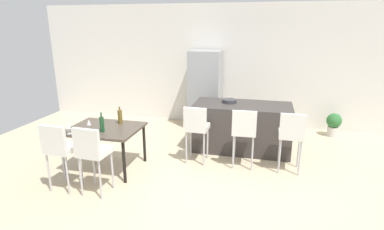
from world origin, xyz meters
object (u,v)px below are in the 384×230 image
wine_glass_middle (89,122)px  refrigerator (205,90)px  dining_chair_far (92,150)px  wine_glass_left (68,126)px  bar_chair_left (196,126)px  dining_chair_near (59,147)px  kitchen_island (242,127)px  dining_table (105,132)px  wine_bottle_near (120,117)px  potted_plant (334,124)px  wine_bottle_end (102,124)px  bar_chair_right (292,133)px  fruit_bowl (229,101)px  bar_chair_middle (244,129)px

wine_glass_middle → refrigerator: (1.38, 2.81, 0.06)m
dining_chair_far → wine_glass_left: 0.80m
bar_chair_left → dining_chair_near: (-1.72, -1.42, 0.00)m
wine_glass_middle → refrigerator: bearing=63.8°
kitchen_island → dining_table: size_ratio=1.60×
wine_bottle_near → potted_plant: 4.65m
dining_chair_far → wine_bottle_end: 0.68m
dining_chair_far → bar_chair_right: bearing=27.0°
bar_chair_right → refrigerator: size_ratio=0.57×
kitchen_island → dining_chair_far: bearing=-130.3°
dining_chair_far → refrigerator: 3.62m
kitchen_island → dining_chair_near: 3.34m
dining_chair_near → wine_bottle_end: bearing=61.8°
dining_table → wine_glass_middle: size_ratio=6.75×
fruit_bowl → dining_chair_near: bearing=-133.0°
wine_glass_left → bar_chair_middle: bearing=20.4°
wine_bottle_end → potted_plant: 4.98m
kitchen_island → bar_chair_right: 1.23m
refrigerator → dining_chair_far: bearing=-105.0°
bar_chair_middle → fruit_bowl: bearing=112.2°
dining_chair_near → bar_chair_right: bearing=23.2°
kitchen_island → dining_chair_near: dining_chair_near is taller
dining_chair_near → refrigerator: refrigerator is taller
wine_glass_left → refrigerator: (1.59, 3.06, 0.06)m
wine_glass_left → wine_glass_middle: size_ratio=1.00×
dining_chair_far → wine_bottle_near: 1.12m
dining_table → wine_glass_left: 0.60m
dining_chair_near → wine_glass_left: dining_chair_near is taller
refrigerator → wine_bottle_near: bearing=-113.5°
bar_chair_left → wine_bottle_end: wine_bottle_end is taller
dining_table → wine_bottle_near: 0.37m
bar_chair_right → refrigerator: bearing=132.0°
wine_glass_middle → potted_plant: 5.17m
bar_chair_middle → wine_glass_middle: size_ratio=6.03×
wine_glass_left → dining_table: bearing=46.1°
wine_glass_middle → wine_bottle_end: bearing=-9.3°
bar_chair_right → dining_chair_far: same height
wine_glass_left → wine_bottle_end: bearing=24.1°
kitchen_island → wine_glass_left: kitchen_island is taller
kitchen_island → dining_table: (-2.18, -1.43, 0.21)m
bar_chair_middle → dining_chair_far: (-2.02, -1.42, 0.00)m
bar_chair_middle → dining_table: bar_chair_middle is taller
kitchen_island → potted_plant: (1.94, 1.22, -0.16)m
bar_chair_right → bar_chair_left: bearing=-180.0°
dining_chair_far → wine_glass_left: (-0.65, 0.43, 0.17)m
kitchen_island → wine_glass_left: bearing=-144.5°
wine_bottle_end → refrigerator: refrigerator is taller
wine_glass_left → fruit_bowl: 2.99m
dining_chair_far → fruit_bowl: (1.65, 2.33, 0.26)m
wine_bottle_near → refrigerator: bearing=66.5°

